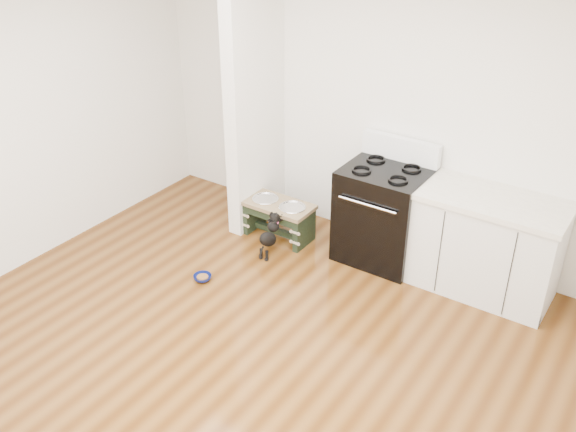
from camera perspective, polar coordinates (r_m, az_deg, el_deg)
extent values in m
plane|color=#48260C|center=(4.96, -6.22, -13.93)|extent=(5.00, 5.00, 0.00)
plane|color=silver|center=(6.08, 8.39, 9.44)|extent=(5.00, 0.00, 5.00)
plane|color=white|center=(3.69, -8.57, 18.31)|extent=(5.00, 5.00, 0.00)
cube|color=silver|center=(6.33, -2.97, 10.52)|extent=(0.15, 0.80, 2.70)
cube|color=black|center=(6.06, 8.44, 0.12)|extent=(0.76, 0.65, 0.92)
cube|color=black|center=(5.85, 7.04, -1.62)|extent=(0.58, 0.02, 0.50)
cylinder|color=silver|center=(5.66, 7.04, 0.99)|extent=(0.56, 0.02, 0.02)
cube|color=white|center=(6.04, 10.00, 5.90)|extent=(0.76, 0.08, 0.22)
torus|color=black|center=(5.81, 6.57, 4.12)|extent=(0.18, 0.18, 0.02)
torus|color=black|center=(5.67, 9.77, 3.22)|extent=(0.18, 0.18, 0.02)
torus|color=black|center=(6.04, 7.83, 5.04)|extent=(0.18, 0.18, 0.02)
torus|color=black|center=(5.90, 10.94, 4.20)|extent=(0.18, 0.18, 0.02)
cube|color=silver|center=(5.82, 17.17, -2.67)|extent=(1.20, 0.60, 0.86)
cube|color=beige|center=(5.60, 17.85, 1.28)|extent=(1.24, 0.64, 0.05)
cube|color=black|center=(5.81, 15.80, -7.00)|extent=(1.20, 0.06, 0.10)
cube|color=black|center=(6.62, -3.00, 0.23)|extent=(0.06, 0.33, 0.34)
cube|color=black|center=(6.32, 1.46, -1.28)|extent=(0.06, 0.33, 0.34)
cube|color=black|center=(6.29, -1.62, -0.06)|extent=(0.55, 0.03, 0.09)
cube|color=black|center=(6.52, -0.81, -1.38)|extent=(0.55, 0.06, 0.06)
cube|color=brown|center=(6.37, -0.83, 0.98)|extent=(0.70, 0.37, 0.04)
cylinder|color=silver|center=(6.45, -2.02, 1.38)|extent=(0.24, 0.24, 0.04)
cylinder|color=silver|center=(6.29, 0.38, 0.61)|extent=(0.24, 0.24, 0.04)
torus|color=silver|center=(6.44, -2.02, 1.56)|extent=(0.27, 0.27, 0.02)
torus|color=silver|center=(6.28, 0.38, 0.79)|extent=(0.27, 0.27, 0.02)
cylinder|color=black|center=(6.18, -2.39, -3.35)|extent=(0.03, 0.03, 0.11)
cylinder|color=black|center=(6.15, -1.89, -3.53)|extent=(0.03, 0.03, 0.11)
sphere|color=black|center=(6.20, -2.44, -3.70)|extent=(0.04, 0.04, 0.04)
sphere|color=black|center=(6.16, -1.93, -3.90)|extent=(0.04, 0.04, 0.04)
ellipsoid|color=black|center=(6.14, -1.80, -2.07)|extent=(0.12, 0.28, 0.25)
sphere|color=black|center=(6.15, -1.32, -0.91)|extent=(0.11, 0.11, 0.11)
sphere|color=black|center=(6.13, -1.15, -0.16)|extent=(0.10, 0.10, 0.10)
sphere|color=black|center=(6.20, -1.04, 0.17)|extent=(0.03, 0.03, 0.03)
sphere|color=black|center=(6.17, -0.55, 0.01)|extent=(0.03, 0.03, 0.03)
cylinder|color=black|center=(6.10, -2.39, -3.17)|extent=(0.02, 0.08, 0.09)
torus|color=#EF467B|center=(6.14, -1.22, -0.53)|extent=(0.09, 0.06, 0.09)
imported|color=#0C1554|center=(5.94, -7.61, -5.46)|extent=(0.21, 0.21, 0.05)
cylinder|color=#573819|center=(5.93, -7.61, -5.43)|extent=(0.11, 0.11, 0.02)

